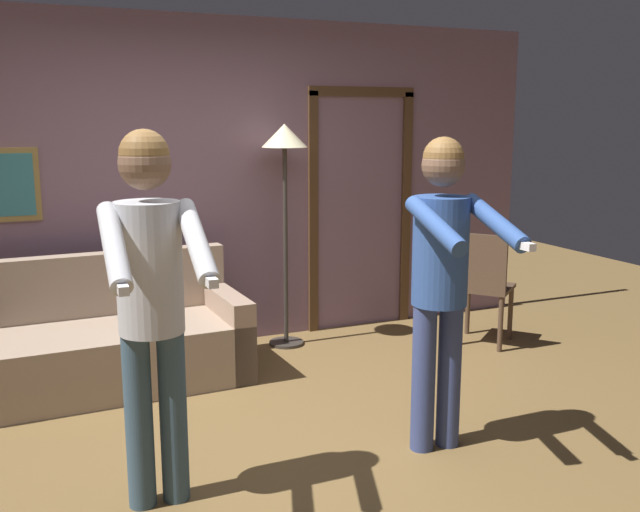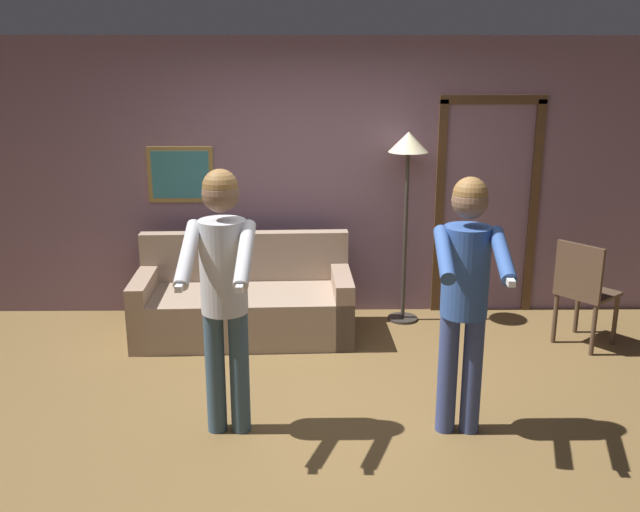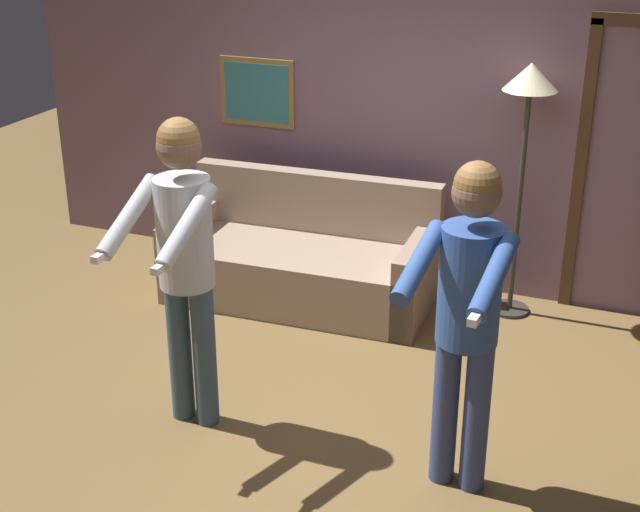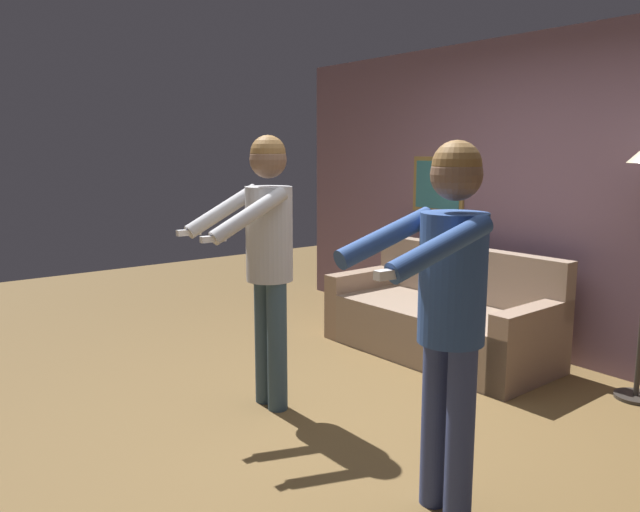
{
  "view_description": "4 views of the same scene",
  "coord_description": "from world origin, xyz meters",
  "px_view_note": "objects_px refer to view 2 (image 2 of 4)",
  "views": [
    {
      "loc": [
        -1.18,
        -3.44,
        1.81
      ],
      "look_at": [
        0.18,
        -0.31,
        1.16
      ],
      "focal_mm": 40.0,
      "sensor_mm": 36.0,
      "label": 1
    },
    {
      "loc": [
        -0.08,
        -4.55,
        2.45
      ],
      "look_at": [
        -0.03,
        -0.23,
        1.22
      ],
      "focal_mm": 40.0,
      "sensor_mm": 36.0,
      "label": 2
    },
    {
      "loc": [
        1.63,
        -4.03,
        2.89
      ],
      "look_at": [
        0.17,
        -0.34,
        1.19
      ],
      "focal_mm": 50.0,
      "sensor_mm": 36.0,
      "label": 3
    },
    {
      "loc": [
        2.68,
        -2.38,
        1.68
      ],
      "look_at": [
        -0.04,
        -0.29,
        1.1
      ],
      "focal_mm": 35.0,
      "sensor_mm": 36.0,
      "label": 4
    }
  ],
  "objects_px": {
    "person_standing_right": "(466,283)",
    "dining_chair_distant": "(583,288)",
    "couch": "(244,305)",
    "person_standing_left": "(223,278)",
    "torchiere_lamp": "(408,162)"
  },
  "relations": [
    {
      "from": "couch",
      "to": "person_standing_left",
      "type": "distance_m",
      "value": 1.9
    },
    {
      "from": "torchiere_lamp",
      "to": "dining_chair_distant",
      "type": "relative_size",
      "value": 1.91
    },
    {
      "from": "dining_chair_distant",
      "to": "person_standing_left",
      "type": "bearing_deg",
      "value": -153.77
    },
    {
      "from": "dining_chair_distant",
      "to": "person_standing_right",
      "type": "bearing_deg",
      "value": -132.89
    },
    {
      "from": "person_standing_right",
      "to": "dining_chair_distant",
      "type": "relative_size",
      "value": 1.85
    },
    {
      "from": "person_standing_right",
      "to": "person_standing_left",
      "type": "bearing_deg",
      "value": 179.08
    },
    {
      "from": "couch",
      "to": "dining_chair_distant",
      "type": "xyz_separation_m",
      "value": [
        2.91,
        -0.31,
        0.25
      ]
    },
    {
      "from": "couch",
      "to": "person_standing_right",
      "type": "xyz_separation_m",
      "value": [
        1.58,
        -1.75,
        0.77
      ]
    },
    {
      "from": "couch",
      "to": "person_standing_right",
      "type": "relative_size",
      "value": 1.12
    },
    {
      "from": "torchiere_lamp",
      "to": "person_standing_right",
      "type": "relative_size",
      "value": 1.03
    },
    {
      "from": "person_standing_right",
      "to": "dining_chair_distant",
      "type": "xyz_separation_m",
      "value": [
        1.33,
        1.44,
        -0.52
      ]
    },
    {
      "from": "person_standing_left",
      "to": "dining_chair_distant",
      "type": "distance_m",
      "value": 3.24
    },
    {
      "from": "couch",
      "to": "dining_chair_distant",
      "type": "bearing_deg",
      "value": -6.14
    },
    {
      "from": "dining_chair_distant",
      "to": "torchiere_lamp",
      "type": "bearing_deg",
      "value": 155.77
    },
    {
      "from": "couch",
      "to": "person_standing_left",
      "type": "height_order",
      "value": "person_standing_left"
    }
  ]
}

